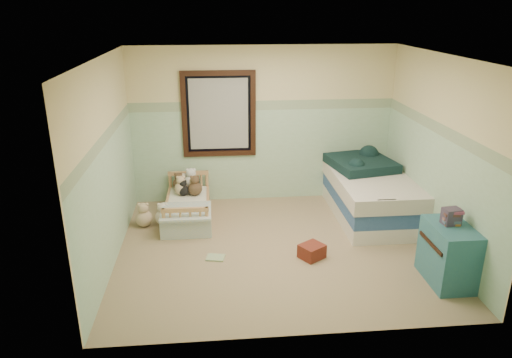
{
  "coord_description": "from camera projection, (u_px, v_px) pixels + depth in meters",
  "views": [
    {
      "loc": [
        -0.8,
        -5.62,
        3.07
      ],
      "look_at": [
        -0.25,
        0.35,
        0.87
      ],
      "focal_mm": 33.42,
      "sensor_mm": 36.0,
      "label": 1
    }
  ],
  "objects": [
    {
      "name": "wall_left",
      "position": [
        107.0,
        164.0,
        5.77
      ],
      "size": [
        0.04,
        3.6,
        2.5
      ],
      "primitive_type": "cube",
      "color": "beige",
      "rests_on": "floor"
    },
    {
      "name": "wainscot_mint",
      "position": [
        263.0,
        155.0,
        7.79
      ],
      "size": [
        4.2,
        0.01,
        1.5
      ],
      "primitive_type": "cube",
      "color": "#9ABF9A",
      "rests_on": "floor"
    },
    {
      "name": "ceiling",
      "position": [
        280.0,
        56.0,
        5.52
      ],
      "size": [
        4.2,
        3.6,
        0.02
      ],
      "primitive_type": "cube",
      "color": "silver",
      "rests_on": "wall_back"
    },
    {
      "name": "extra_plush_3",
      "position": [
        195.0,
        189.0,
        7.36
      ],
      "size": [
        0.22,
        0.22,
        0.22
      ],
      "primitive_type": "sphere",
      "color": "brown",
      "rests_on": "toddler_mattress"
    },
    {
      "name": "extra_plush_2",
      "position": [
        193.0,
        189.0,
        7.42
      ],
      "size": [
        0.17,
        0.17,
        0.17
      ],
      "primitive_type": "sphere",
      "color": "#CEB28C",
      "rests_on": "toddler_mattress"
    },
    {
      "name": "plush_bed_brown",
      "position": [
        179.0,
        184.0,
        7.58
      ],
      "size": [
        0.19,
        0.19,
        0.19
      ],
      "primitive_type": "sphere",
      "color": "brown",
      "rests_on": "toddler_mattress"
    },
    {
      "name": "plush_floor_cream",
      "position": [
        163.0,
        217.0,
        7.02
      ],
      "size": [
        0.23,
        0.23,
        0.23
      ],
      "primitive_type": "sphere",
      "color": "silver",
      "rests_on": "floor"
    },
    {
      "name": "plush_bed_dark",
      "position": [
        196.0,
        189.0,
        7.4
      ],
      "size": [
        0.18,
        0.18,
        0.18
      ],
      "primitive_type": "sphere",
      "color": "black",
      "rests_on": "toddler_mattress"
    },
    {
      "name": "wall_back",
      "position": [
        263.0,
        125.0,
        7.63
      ],
      "size": [
        4.2,
        0.04,
        2.5
      ],
      "primitive_type": "cube",
      "color": "beige",
      "rests_on": "floor"
    },
    {
      "name": "border_strip",
      "position": [
        263.0,
        105.0,
        7.51
      ],
      "size": [
        4.2,
        0.01,
        0.15
      ],
      "primitive_type": "cube",
      "color": "#44644D",
      "rests_on": "wall_back"
    },
    {
      "name": "wall_front",
      "position": [
        306.0,
        220.0,
        4.27
      ],
      "size": [
        4.2,
        0.04,
        2.5
      ],
      "primitive_type": "cube",
      "color": "beige",
      "rests_on": "floor"
    },
    {
      "name": "floor",
      "position": [
        277.0,
        249.0,
        6.38
      ],
      "size": [
        4.2,
        3.6,
        0.02
      ],
      "primitive_type": "cube",
      "color": "#847555",
      "rests_on": "ground"
    },
    {
      "name": "toddler_mattress",
      "position": [
        188.0,
        205.0,
        7.18
      ],
      "size": [
        0.6,
        1.25,
        0.12
      ],
      "primitive_type": "cube",
      "color": "white",
      "rests_on": "toddler_bed_frame"
    },
    {
      "name": "red_pillow",
      "position": [
        312.0,
        251.0,
        6.11
      ],
      "size": [
        0.38,
        0.37,
        0.18
      ],
      "primitive_type": "cube",
      "rotation": [
        0.0,
        0.0,
        0.59
      ],
      "color": "#9E1E09",
      "rests_on": "floor"
    },
    {
      "name": "plush_bed_white",
      "position": [
        191.0,
        182.0,
        7.59
      ],
      "size": [
        0.24,
        0.24,
        0.24
      ],
      "primitive_type": "sphere",
      "color": "white",
      "rests_on": "toddler_mattress"
    },
    {
      "name": "plush_floor_tan",
      "position": [
        144.0,
        218.0,
        6.98
      ],
      "size": [
        0.25,
        0.25,
        0.25
      ],
      "primitive_type": "sphere",
      "color": "#CEB28C",
      "rests_on": "floor"
    },
    {
      "name": "extra_plush_0",
      "position": [
        183.0,
        183.0,
        7.63
      ],
      "size": [
        0.18,
        0.18,
        0.18
      ],
      "primitive_type": "sphere",
      "color": "silver",
      "rests_on": "toddler_mattress"
    },
    {
      "name": "wall_right",
      "position": [
        440.0,
        155.0,
        6.13
      ],
      "size": [
        0.04,
        3.6,
        2.5
      ],
      "primitive_type": "cube",
      "color": "beige",
      "rests_on": "floor"
    },
    {
      "name": "floor_book",
      "position": [
        216.0,
        258.0,
        6.12
      ],
      "size": [
        0.26,
        0.22,
        0.02
      ],
      "primitive_type": "cube",
      "rotation": [
        0.0,
        0.0,
        -0.21
      ],
      "color": "#FDE44E",
      "rests_on": "floor"
    },
    {
      "name": "book_stack",
      "position": [
        451.0,
        216.0,
        5.41
      ],
      "size": [
        0.21,
        0.17,
        0.19
      ],
      "primitive_type": "cube",
      "rotation": [
        0.0,
        0.0,
        0.11
      ],
      "color": "brown",
      "rests_on": "dresser"
    },
    {
      "name": "patchwork_quilt",
      "position": [
        186.0,
        211.0,
        6.77
      ],
      "size": [
        0.71,
        0.65,
        0.03
      ],
      "primitive_type": "cube",
      "color": "#82ABDA",
      "rests_on": "toddler_mattress"
    },
    {
      "name": "twin_boxspring",
      "position": [
        368.0,
        194.0,
        7.33
      ],
      "size": [
        1.04,
        2.09,
        0.22
      ],
      "primitive_type": "cube",
      "color": "navy",
      "rests_on": "twin_bed_frame"
    },
    {
      "name": "extra_plush_1",
      "position": [
        183.0,
        190.0,
        7.35
      ],
      "size": [
        0.17,
        0.17,
        0.17
      ],
      "primitive_type": "sphere",
      "color": "black",
      "rests_on": "toddler_mattress"
    },
    {
      "name": "twin_bed_frame",
      "position": [
        367.0,
        207.0,
        7.41
      ],
      "size": [
        1.04,
        2.09,
        0.22
      ],
      "primitive_type": "cube",
      "color": "white",
      "rests_on": "floor"
    },
    {
      "name": "plush_bed_tan",
      "position": [
        181.0,
        188.0,
        7.37
      ],
      "size": [
        0.21,
        0.21,
        0.21
      ],
      "primitive_type": "sphere",
      "color": "#CEB28C",
      "rests_on": "toddler_mattress"
    },
    {
      "name": "toddler_bed_frame",
      "position": [
        188.0,
        214.0,
        7.23
      ],
      "size": [
        0.65,
        1.3,
        0.17
      ],
      "primitive_type": "cube",
      "color": "#B67D54",
      "rests_on": "floor"
    },
    {
      "name": "twin_mattress",
      "position": [
        369.0,
        180.0,
        7.26
      ],
      "size": [
        1.09,
        2.13,
        0.22
      ],
      "primitive_type": "cube",
      "color": "silver",
      "rests_on": "twin_boxspring"
    },
    {
      "name": "window_blinds",
      "position": [
        219.0,
        114.0,
        7.47
      ],
      "size": [
        0.92,
        0.01,
        1.12
      ],
      "primitive_type": "cube",
      "color": "beige",
      "rests_on": "window_frame"
    },
    {
      "name": "teal_blanket",
      "position": [
        361.0,
        163.0,
        7.47
      ],
      "size": [
        1.06,
        1.1,
        0.14
      ],
      "primitive_type": "cube",
      "rotation": [
        0.0,
        0.0,
        0.2
      ],
      "color": "black",
      "rests_on": "twin_mattress"
    },
    {
      "name": "dresser",
      "position": [
        448.0,
        254.0,
        5.51
      ],
      "size": [
        0.44,
        0.71,
        0.71
      ],
      "primitive_type": "cube",
      "color": "#2B657D",
      "rests_on": "floor"
    },
    {
      "name": "window_frame",
      "position": [
        219.0,
        114.0,
        7.47
      ],
      "size": [
        1.16,
        0.06,
        1.36
      ],
      "primitive_type": "cube",
      "color": "black",
      "rests_on": "wall_back"
    }
  ]
}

